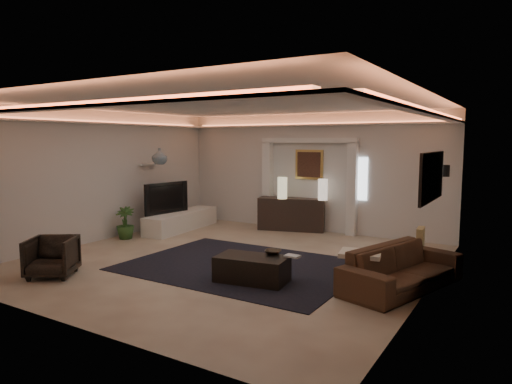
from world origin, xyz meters
The scene contains 33 objects.
floor centered at (0.00, 0.00, 0.00)m, with size 7.00×7.00×0.00m, color beige.
ceiling centered at (0.00, 0.00, 2.90)m, with size 7.00×7.00×0.00m, color white.
wall_back centered at (0.00, 3.50, 1.45)m, with size 7.00×7.00×0.00m, color silver.
wall_front centered at (0.00, -3.50, 1.45)m, with size 7.00×7.00×0.00m, color silver.
wall_left centered at (-3.50, 0.00, 1.45)m, with size 7.00×7.00×0.00m, color silver.
wall_right centered at (3.50, 0.00, 1.45)m, with size 7.00×7.00×0.00m, color silver.
cove_soffit centered at (0.00, 0.00, 2.62)m, with size 7.00×7.00×0.04m, color silver.
daylight_slit centered at (1.35, 3.48, 1.35)m, with size 0.25×0.03×1.00m, color white.
area_rug centered at (0.40, -0.20, 0.01)m, with size 4.00×3.00×0.01m, color black.
pilaster_left centered at (-1.15, 3.40, 1.10)m, with size 0.22×0.20×2.20m, color silver.
pilaster_right centered at (1.15, 3.40, 1.10)m, with size 0.22×0.20×2.20m, color silver.
alcove_header centered at (0.00, 3.40, 2.25)m, with size 2.52×0.20×0.12m, color silver.
painting_frame centered at (0.00, 3.47, 1.65)m, with size 0.74×0.04×0.74m, color tan.
painting_canvas centered at (0.00, 3.44, 1.65)m, with size 0.62×0.02×0.62m, color #4C2D1E.
art_panel_frame centered at (3.47, 0.30, 1.70)m, with size 0.04×1.64×0.74m, color black.
art_panel_gold centered at (3.44, 0.30, 1.70)m, with size 0.02×1.50×0.62m, color tan.
wall_sconce centered at (3.38, 2.20, 1.68)m, with size 0.12×0.12×0.22m, color black.
wall_niche centered at (-3.44, 1.40, 1.65)m, with size 0.10×0.55×0.04m, color silver.
console centered at (-0.36, 3.25, 0.40)m, with size 1.66×0.52×0.83m, color black.
lamp_left centered at (-0.50, 2.99, 1.09)m, with size 0.24×0.24×0.53m, color beige.
lamp_right centered at (0.47, 3.25, 1.09)m, with size 0.23×0.23×0.51m, color beige.
media_ledge centered at (-2.75, 1.83, 0.23)m, with size 0.61×2.42×0.45m, color white.
tv centered at (-3.06, 1.50, 0.83)m, with size 0.17×1.33×0.77m, color black.
figurine centered at (-3.06, 2.27, 0.64)m, with size 0.15×0.15×0.40m, color black.
ginger_jar centered at (-2.96, 1.31, 1.87)m, with size 0.37×0.37×0.39m, color #475157.
plant centered at (-3.15, 0.33, 0.37)m, with size 0.41×0.41×0.73m, color #2F5521.
sofa centered at (3.15, 0.01, 0.32)m, with size 0.86×2.20×0.64m, color #492A1C.
throw_blanket centered at (2.62, -0.36, 0.55)m, with size 0.60×0.49×0.07m, color white.
throw_pillow centered at (3.15, 1.27, 0.55)m, with size 0.11×0.36×0.36m, color tan.
coffee_table centered at (1.03, -0.89, 0.21)m, with size 1.12×0.61×0.42m, color black.
bowl centered at (1.24, -0.58, 0.44)m, with size 0.27×0.27×0.07m, color #2F2318.
magazine centered at (1.59, -0.58, 0.42)m, with size 0.23×0.17×0.03m, color silver.
armchair centered at (-1.94, -2.36, 0.33)m, with size 0.71×0.73×0.66m, color black.
Camera 1 is at (4.75, -6.86, 2.23)m, focal length 31.91 mm.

